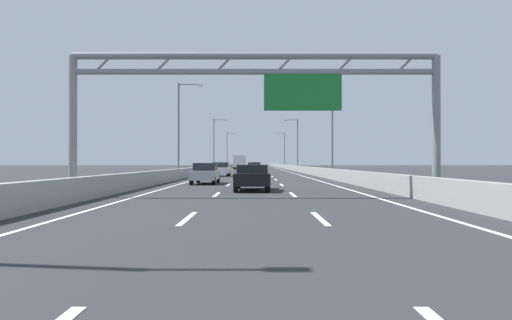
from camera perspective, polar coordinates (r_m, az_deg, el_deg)
ground_plane at (r=99.76m, az=0.18°, el=-1.16°), size 260.00×260.00×0.00m
lane_dash_left_1 at (r=12.48m, az=-8.43°, el=-7.31°), size 0.16×3.00×0.01m
lane_dash_left_2 at (r=21.38m, az=-4.79°, el=-4.38°), size 0.16×3.00×0.01m
lane_dash_left_3 at (r=30.34m, az=-3.30°, el=-3.17°), size 0.16×3.00×0.01m
lane_dash_left_4 at (r=39.32m, az=-2.50°, el=-2.51°), size 0.16×3.00×0.01m
lane_dash_left_5 at (r=48.31m, az=-1.99°, el=-2.09°), size 0.16×3.00×0.01m
lane_dash_left_6 at (r=57.30m, az=-1.64°, el=-1.81°), size 0.16×3.00×0.01m
lane_dash_left_7 at (r=66.29m, az=-1.39°, el=-1.60°), size 0.16×3.00×0.01m
lane_dash_left_8 at (r=75.29m, az=-1.20°, el=-1.44°), size 0.16×3.00×0.01m
lane_dash_left_9 at (r=84.28m, az=-1.05°, el=-1.32°), size 0.16×3.00×0.01m
lane_dash_left_10 at (r=93.28m, az=-0.92°, el=-1.22°), size 0.16×3.00×0.01m
lane_dash_left_11 at (r=102.28m, az=-0.82°, el=-1.14°), size 0.16×3.00×0.01m
lane_dash_left_12 at (r=111.27m, az=-0.74°, el=-1.07°), size 0.16×3.00×0.01m
lane_dash_left_13 at (r=120.27m, az=-0.67°, el=-1.01°), size 0.16×3.00×0.01m
lane_dash_left_14 at (r=129.27m, az=-0.61°, el=-0.96°), size 0.16×3.00×0.01m
lane_dash_left_15 at (r=138.27m, az=-0.55°, el=-0.91°), size 0.16×3.00×0.01m
lane_dash_left_16 at (r=147.27m, az=-0.50°, el=-0.88°), size 0.16×3.00×0.01m
lane_dash_left_17 at (r=156.27m, az=-0.46°, el=-0.84°), size 0.16×3.00×0.01m
lane_dash_right_1 at (r=12.46m, az=8.30°, el=-7.32°), size 0.16×3.00×0.01m
lane_dash_right_2 at (r=21.37m, az=4.90°, el=-4.38°), size 0.16×3.00×0.01m
lane_dash_right_3 at (r=30.34m, az=3.51°, el=-3.17°), size 0.16×3.00×0.01m
lane_dash_right_4 at (r=39.32m, az=2.76°, el=-2.51°), size 0.16×3.00×0.01m
lane_dash_right_5 at (r=48.30m, az=2.28°, el=-2.09°), size 0.16×3.00×0.01m
lane_dash_right_6 at (r=57.29m, az=1.96°, el=-1.81°), size 0.16×3.00×0.01m
lane_dash_right_7 at (r=66.29m, az=1.72°, el=-1.60°), size 0.16×3.00×0.01m
lane_dash_right_8 at (r=75.28m, az=1.54°, el=-1.44°), size 0.16×3.00×0.01m
lane_dash_right_9 at (r=84.28m, az=1.40°, el=-1.32°), size 0.16×3.00×0.01m
lane_dash_right_10 at (r=93.28m, az=1.29°, el=-1.22°), size 0.16×3.00×0.01m
lane_dash_right_11 at (r=102.27m, az=1.19°, el=-1.14°), size 0.16×3.00×0.01m
lane_dash_right_12 at (r=111.27m, az=1.12°, el=-1.07°), size 0.16×3.00×0.01m
lane_dash_right_13 at (r=120.27m, az=1.05°, el=-1.01°), size 0.16×3.00×0.01m
lane_dash_right_14 at (r=129.27m, az=0.99°, el=-0.96°), size 0.16×3.00×0.01m
lane_dash_right_15 at (r=138.27m, az=0.94°, el=-0.91°), size 0.16×3.00×0.01m
lane_dash_right_16 at (r=147.27m, az=0.90°, el=-0.88°), size 0.16×3.00×0.01m
lane_dash_right_17 at (r=156.26m, az=0.86°, el=-0.84°), size 0.16×3.00×0.01m
edge_line_left at (r=87.92m, az=-3.24°, el=-1.28°), size 0.16×176.00×0.01m
edge_line_right at (r=87.91m, az=3.60°, el=-1.28°), size 0.16×176.00×0.01m
barrier_left at (r=109.97m, az=-3.41°, el=-0.83°), size 0.45×220.00×0.95m
barrier_right at (r=109.96m, az=3.79°, el=-0.83°), size 0.45×220.00×0.95m
sign_gantry at (r=19.97m, az=0.84°, el=9.25°), size 16.29×0.36×6.36m
streetlamp_left_mid at (r=45.83m, az=-9.26°, el=4.56°), size 2.58×0.28×9.50m
streetlamp_right_mid at (r=45.81m, az=9.55°, el=4.56°), size 2.58×0.28×9.50m
streetlamp_left_far at (r=83.22m, az=-4.97°, el=2.38°), size 2.58×0.28×9.50m
streetlamp_right_far at (r=83.20m, az=5.33°, el=2.38°), size 2.58×0.28×9.50m
streetlamp_left_distant at (r=120.82m, az=-3.35°, el=1.55°), size 2.58×0.28×9.50m
streetlamp_right_distant at (r=120.81m, az=3.73°, el=1.55°), size 2.58×0.28×9.50m
silver_car at (r=32.20m, az=-6.19°, el=-1.67°), size 1.72×4.63×1.48m
white_car at (r=49.53m, az=-4.22°, el=-1.16°), size 1.86×4.28×1.53m
orange_car at (r=60.12m, az=0.00°, el=-1.01°), size 1.88×4.18×1.50m
yellow_car at (r=106.24m, az=0.20°, el=-0.69°), size 1.83×4.31×1.54m
black_car at (r=24.49m, az=-0.27°, el=-2.16°), size 1.85×4.58×1.40m
box_truck at (r=97.83m, az=-1.87°, el=-0.21°), size 2.46×7.89×2.97m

